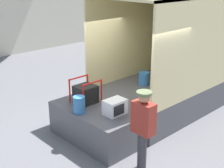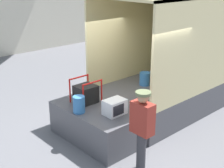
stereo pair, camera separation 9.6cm
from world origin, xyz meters
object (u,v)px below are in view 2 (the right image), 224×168
object	(u,v)px
microwave	(115,107)
box_truck	(211,61)
portable_generator	(86,93)
orange_bucket	(79,104)
worker_person	(142,123)

from	to	relation	value
microwave	box_truck	bearing A→B (deg)	6.30
box_truck	portable_generator	bearing A→B (deg)	175.13
box_truck	orange_bucket	distance (m)	5.22
microwave	portable_generator	size ratio (longest dim) A/B	0.81
box_truck	microwave	world-z (taller)	box_truck
portable_generator	orange_bucket	xyz separation A→B (m)	(-0.47, -0.33, -0.03)
microwave	orange_bucket	xyz separation A→B (m)	(-0.51, 0.59, 0.02)
worker_person	portable_generator	bearing A→B (deg)	84.84
portable_generator	microwave	bearing A→B (deg)	-87.63
microwave	orange_bucket	size ratio (longest dim) A/B	1.25
box_truck	portable_generator	xyz separation A→B (m)	(-4.75, 0.40, 0.02)
orange_bucket	worker_person	size ratio (longest dim) A/B	0.23
box_truck	orange_bucket	world-z (taller)	box_truck
box_truck	portable_generator	size ratio (longest dim) A/B	12.41
orange_bucket	portable_generator	bearing A→B (deg)	35.56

